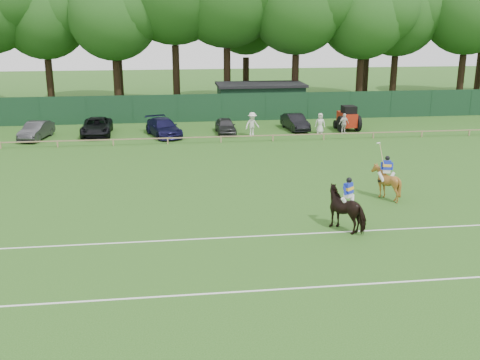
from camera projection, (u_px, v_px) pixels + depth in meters
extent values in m
plane|color=#1E4C14|center=(238.00, 229.00, 25.25)|extent=(160.00, 160.00, 0.00)
imported|color=black|center=(347.00, 209.00, 24.98)|extent=(2.19, 2.40, 1.90)
imported|color=brown|center=(386.00, 182.00, 29.23)|extent=(1.79, 1.91, 1.76)
imported|color=#2E2F31|center=(36.00, 130.00, 43.54)|extent=(2.20, 4.31, 1.35)
imported|color=black|center=(97.00, 127.00, 44.98)|extent=(2.41, 5.01, 1.38)
imported|color=#14123A|center=(164.00, 127.00, 44.62)|extent=(3.32, 5.16, 1.39)
imported|color=#333235|center=(226.00, 126.00, 45.69)|extent=(1.56, 3.68, 1.24)
imported|color=black|center=(295.00, 122.00, 47.12)|extent=(1.85, 4.14, 1.32)
imported|color=silver|center=(252.00, 124.00, 44.49)|extent=(1.42, 1.14, 1.92)
imported|color=silver|center=(344.00, 124.00, 45.50)|extent=(1.06, 0.72, 1.67)
imported|color=silver|center=(320.00, 123.00, 45.63)|extent=(0.92, 0.72, 1.65)
cube|color=silver|center=(348.00, 195.00, 24.79)|extent=(0.44, 0.43, 0.18)
cube|color=#1828AF|center=(349.00, 188.00, 24.70)|extent=(0.50, 0.49, 0.51)
cube|color=gold|center=(349.00, 189.00, 24.71)|extent=(0.52, 0.49, 0.18)
sphere|color=black|center=(349.00, 180.00, 24.60)|extent=(0.25, 0.25, 0.25)
cylinder|color=silver|center=(352.00, 200.00, 25.02)|extent=(0.33, 0.49, 0.59)
cylinder|color=silver|center=(345.00, 203.00, 24.67)|extent=(0.50, 0.25, 0.59)
cube|color=silver|center=(387.00, 171.00, 29.06)|extent=(0.42, 0.34, 0.18)
cube|color=#1828AF|center=(387.00, 165.00, 28.97)|extent=(0.47, 0.40, 0.51)
cube|color=gold|center=(387.00, 165.00, 28.97)|extent=(0.49, 0.39, 0.18)
sphere|color=black|center=(388.00, 158.00, 28.86)|extent=(0.25, 0.25, 0.25)
cylinder|color=silver|center=(391.00, 177.00, 29.06)|extent=(0.44, 0.30, 0.59)
cylinder|color=silver|center=(381.00, 177.00, 29.13)|extent=(0.40, 0.42, 0.59)
cylinder|color=tan|center=(382.00, 154.00, 28.90)|extent=(0.13, 0.63, 1.17)
cube|color=silver|center=(259.00, 291.00, 19.54)|extent=(60.00, 0.10, 0.01)
cube|color=silver|center=(240.00, 237.00, 24.30)|extent=(60.00, 0.10, 0.01)
cube|color=#997F5B|center=(208.00, 137.00, 42.26)|extent=(62.00, 0.08, 0.08)
cube|color=#14351E|center=(200.00, 108.00, 50.60)|extent=(92.00, 0.04, 2.50)
cube|color=#14331E|center=(260.00, 100.00, 54.16)|extent=(8.00, 4.00, 2.80)
cube|color=black|center=(260.00, 84.00, 53.73)|extent=(8.40, 4.40, 0.24)
cube|color=#9F1F0E|center=(347.00, 119.00, 46.94)|extent=(1.20, 2.13, 1.13)
cube|color=black|center=(349.00, 111.00, 46.39)|extent=(1.08, 1.17, 0.79)
cylinder|color=black|center=(341.00, 124.00, 46.32)|extent=(0.30, 1.32, 1.31)
cylinder|color=black|center=(358.00, 123.00, 46.55)|extent=(0.30, 1.32, 1.31)
cylinder|color=black|center=(336.00, 124.00, 47.83)|extent=(0.28, 0.71, 0.70)
cylinder|color=black|center=(350.00, 124.00, 48.03)|extent=(0.28, 0.71, 0.70)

